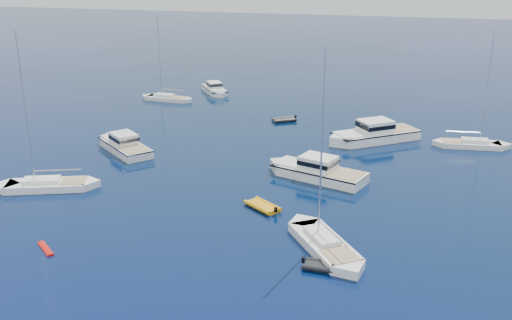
{
  "coord_description": "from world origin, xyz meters",
  "views": [
    {
      "loc": [
        12.77,
        -30.17,
        21.94
      ],
      "look_at": [
        -2.15,
        24.57,
        2.2
      ],
      "focal_mm": 41.65,
      "sensor_mm": 36.0,
      "label": 1
    }
  ],
  "objects": [
    {
      "name": "ground",
      "position": [
        0.0,
        0.0,
        0.0
      ],
      "size": [
        400.0,
        400.0,
        0.0
      ],
      "primitive_type": "plane",
      "color": "#080F4E",
      "rests_on": "ground"
    },
    {
      "name": "motor_cruiser_centre",
      "position": [
        3.63,
        26.88,
        0.0
      ],
      "size": [
        12.14,
        7.03,
        3.05
      ],
      "primitive_type": null,
      "rotation": [
        0.0,
        0.0,
        1.25
      ],
      "color": "white",
      "rests_on": "ground"
    },
    {
      "name": "motor_cruiser_far_l",
      "position": [
        -19.74,
        29.83,
        0.0
      ],
      "size": [
        10.23,
        9.24,
        2.78
      ],
      "primitive_type": null,
      "rotation": [
        0.0,
        0.0,
        0.88
      ],
      "color": "silver",
      "rests_on": "ground"
    },
    {
      "name": "motor_cruiser_distant",
      "position": [
        8.25,
        41.45,
        0.0
      ],
      "size": [
        12.56,
        11.04,
        3.38
      ],
      "primitive_type": null,
      "rotation": [
        0.0,
        0.0,
        2.24
      ],
      "color": "white",
      "rests_on": "ground"
    },
    {
      "name": "motor_cruiser_horizon",
      "position": [
        -19.46,
        61.88,
        0.0
      ],
      "size": [
        7.31,
        8.78,
        2.32
      ],
      "primitive_type": null,
      "rotation": [
        0.0,
        0.0,
        3.76
      ],
      "color": "white",
      "rests_on": "ground"
    },
    {
      "name": "sailboat_mid_r",
      "position": [
        6.96,
        11.59,
        0.0
      ],
      "size": [
        8.77,
        10.69,
        16.28
      ],
      "primitive_type": null,
      "rotation": [
        0.0,
        0.0,
        0.62
      ],
      "color": "white",
      "rests_on": "ground"
    },
    {
      "name": "sailboat_mid_l",
      "position": [
        -21.47,
        16.9,
        0.0
      ],
      "size": [
        11.19,
        6.57,
        16.02
      ],
      "primitive_type": null,
      "rotation": [
        0.0,
        0.0,
        1.94
      ],
      "color": "white",
      "rests_on": "ground"
    },
    {
      "name": "sailboat_centre",
      "position": [
        19.87,
        42.06,
        0.0
      ],
      "size": [
        9.82,
        3.49,
        14.12
      ],
      "primitive_type": null,
      "rotation": [
        0.0,
        0.0,
        4.82
      ],
      "color": "silver",
      "rests_on": "ground"
    },
    {
      "name": "sailboat_far_l",
      "position": [
        -25.02,
        54.7,
        0.0
      ],
      "size": [
        9.46,
        3.11,
        13.67
      ],
      "primitive_type": null,
      "rotation": [
        0.0,
        0.0,
        1.5
      ],
      "color": "silver",
      "rests_on": "ground"
    },
    {
      "name": "tender_yellow",
      "position": [
        0.29,
        17.86,
        0.0
      ],
      "size": [
        4.19,
        3.83,
        0.95
      ],
      "primitive_type": null,
      "rotation": [
        0.0,
        0.0,
        0.94
      ],
      "color": "orange",
      "rests_on": "ground"
    },
    {
      "name": "tender_grey_near",
      "position": [
        7.44,
        8.34,
        0.0
      ],
      "size": [
        3.21,
        1.91,
        0.95
      ],
      "primitive_type": null,
      "rotation": [
        0.0,
        0.0,
        4.66
      ],
      "color": "black",
      "rests_on": "ground"
    },
    {
      "name": "tender_grey_far",
      "position": [
        -4.33,
        47.37,
        0.0
      ],
      "size": [
        3.87,
        3.46,
        0.95
      ],
      "primitive_type": null,
      "rotation": [
        0.0,
        0.0,
        2.16
      ],
      "color": "black",
      "rests_on": "ground"
    },
    {
      "name": "kayak_orange",
      "position": [
        -14.14,
        5.69,
        0.0
      ],
      "size": [
        2.43,
        2.17,
        0.3
      ],
      "primitive_type": null,
      "rotation": [
        0.0,
        0.0,
        0.87
      ],
      "color": "red",
      "rests_on": "ground"
    }
  ]
}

